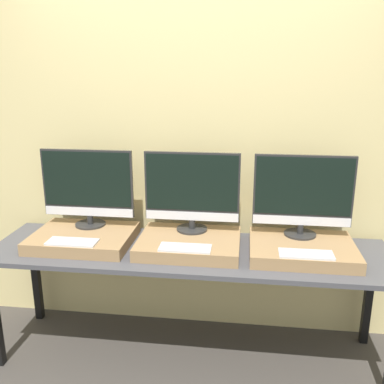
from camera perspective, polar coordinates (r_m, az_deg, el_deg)
wall_back at (r=2.90m, az=0.63°, el=5.65°), size 8.00×0.04×2.60m
workbench at (r=2.71m, az=-0.42°, el=-8.92°), size 2.49×0.66×0.74m
wooden_riser_left at (r=2.85m, az=-14.27°, el=-5.95°), size 0.62×0.49×0.08m
monitor_left at (r=2.87m, az=-13.73°, el=0.75°), size 0.60×0.20×0.51m
keyboard_left at (r=2.69m, az=-15.68°, el=-6.41°), size 0.30×0.12×0.01m
wooden_riser_center at (r=2.68m, az=-0.38°, el=-6.85°), size 0.62×0.49×0.08m
monitor_center at (r=2.71m, az=-0.00°, el=0.28°), size 0.60×0.20×0.51m
keyboard_center at (r=2.51m, az=-0.92°, el=-7.43°), size 0.30×0.12×0.01m
wooden_riser_right at (r=2.68m, az=14.45°, el=-7.36°), size 0.62×0.49×0.08m
monitor_right at (r=2.71m, az=14.57°, el=-0.23°), size 0.60×0.20×0.51m
keyboard_right at (r=2.51m, az=14.97°, el=-7.99°), size 0.30×0.12×0.01m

